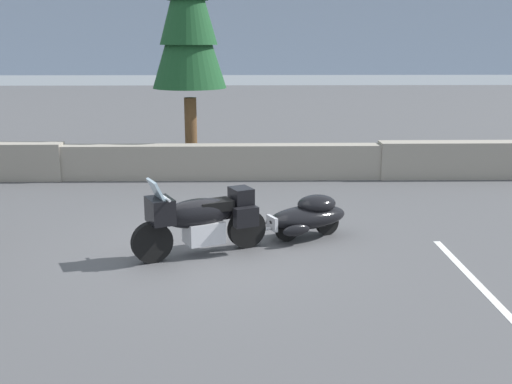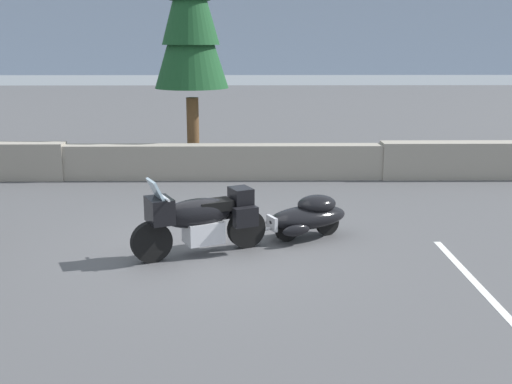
% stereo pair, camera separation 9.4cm
% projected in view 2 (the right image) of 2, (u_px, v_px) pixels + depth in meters
% --- Properties ---
extents(ground_plane, '(80.00, 80.00, 0.00)m').
position_uv_depth(ground_plane, '(212.00, 248.00, 10.47)').
color(ground_plane, '#4C4C4F').
extents(stone_guard_wall, '(24.00, 0.57, 0.94)m').
position_uv_depth(stone_guard_wall, '(231.00, 161.00, 15.66)').
color(stone_guard_wall, gray).
rests_on(stone_guard_wall, ground).
extents(distant_ridgeline, '(240.00, 80.00, 16.00)m').
position_uv_depth(distant_ridgeline, '(245.00, 13.00, 101.31)').
color(distant_ridgeline, '#99A8BF').
rests_on(distant_ridgeline, ground).
extents(touring_motorcycle, '(2.15, 1.31, 1.33)m').
position_uv_depth(touring_motorcycle, '(200.00, 218.00, 10.04)').
color(touring_motorcycle, black).
rests_on(touring_motorcycle, ground).
extents(car_shaped_trailer, '(2.15, 1.26, 0.76)m').
position_uv_depth(car_shaped_trailer, '(308.00, 216.00, 10.95)').
color(car_shaped_trailer, black).
rests_on(car_shaped_trailer, ground).
extents(pine_tree_tall, '(1.95, 1.95, 6.74)m').
position_uv_depth(pine_tree_tall, '(190.00, 9.00, 15.99)').
color(pine_tree_tall, brown).
rests_on(pine_tree_tall, ground).
extents(parking_stripe_marker, '(0.12, 3.60, 0.01)m').
position_uv_depth(parking_stripe_marker, '(473.00, 280.00, 9.06)').
color(parking_stripe_marker, silver).
rests_on(parking_stripe_marker, ground).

